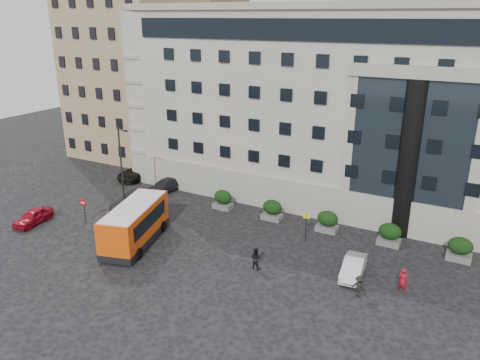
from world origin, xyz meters
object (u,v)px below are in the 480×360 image
object	(u,v)px
hedge_b	(272,210)
red_truck	(171,158)
hedge_a	(223,199)
parked_car_d	(138,172)
parked_car_b	(133,201)
hedge_d	(390,234)
bus_stop_sign	(306,222)
white_taxi	(353,267)
pedestrian_b	(255,258)
hedge_e	(460,249)
parked_car_c	(165,186)
minibus	(135,223)
pedestrian_a	(403,281)
street_lamp	(122,166)
pedestrian_c	(359,286)
parked_car_a	(33,217)
hedge_c	(327,221)
no_entry_sign	(84,206)

from	to	relation	value
hedge_b	red_truck	size ratio (longest dim) A/B	0.36
hedge_a	parked_car_d	size ratio (longest dim) A/B	0.34
hedge_a	parked_car_b	world-z (taller)	hedge_a
hedge_d	bus_stop_sign	size ratio (longest dim) A/B	0.73
parked_car_b	hedge_b	bearing A→B (deg)	24.48
white_taxi	pedestrian_b	world-z (taller)	pedestrian_b
parked_car_b	parked_car_d	distance (m)	8.98
hedge_e	parked_car_b	xyz separation A→B (m)	(-28.30, -4.19, -0.18)
hedge_a	parked_car_b	size ratio (longest dim) A/B	0.40
parked_car_c	pedestrian_b	world-z (taller)	pedestrian_b
red_truck	parked_car_d	size ratio (longest dim) A/B	0.94
hedge_d	parked_car_d	distance (m)	28.75
minibus	white_taxi	distance (m)	17.29
minibus	parked_car_d	bearing A→B (deg)	114.06
hedge_a	hedge_b	bearing A→B (deg)	0.00
hedge_b	pedestrian_a	xyz separation A→B (m)	(12.67, -6.65, -0.04)
street_lamp	parked_car_c	world-z (taller)	street_lamp
hedge_a	parked_car_c	bearing A→B (deg)	172.73
pedestrian_c	pedestrian_a	bearing A→B (deg)	-132.51
street_lamp	pedestrian_a	size ratio (longest dim) A/B	4.48
parked_car_a	hedge_a	bearing A→B (deg)	34.15
hedge_d	parked_car_c	xyz separation A→B (m)	(-23.23, 0.97, -0.27)
hedge_c	parked_car_a	size ratio (longest dim) A/B	0.48
hedge_b	bus_stop_sign	world-z (taller)	bus_stop_sign
no_entry_sign	white_taxi	bearing A→B (deg)	6.67
hedge_e	pedestrian_a	xyz separation A→B (m)	(-2.93, -6.65, -0.04)
parked_car_a	parked_car_d	distance (m)	14.02
hedge_e	no_entry_sign	bearing A→B (deg)	-163.48
street_lamp	hedge_c	bearing A→B (deg)	14.67
hedge_e	minibus	distance (m)	25.21
hedge_a	red_truck	xyz separation A→B (m)	(-11.73, 7.50, 0.38)
hedge_a	bus_stop_sign	xyz separation A→B (m)	(9.50, -2.80, 0.80)
parked_car_a	parked_car_d	world-z (taller)	parked_car_d
hedge_a	parked_car_d	xyz separation A→B (m)	(-13.00, 2.91, -0.18)
parked_car_c	pedestrian_b	size ratio (longest dim) A/B	2.70
hedge_e	no_entry_sign	distance (m)	31.09
hedge_a	hedge_c	world-z (taller)	same
red_truck	minibus	bearing A→B (deg)	-73.53
street_lamp	pedestrian_c	distance (m)	23.98
parked_car_b	parked_car_d	bearing A→B (deg)	134.00
white_taxi	pedestrian_c	bearing A→B (deg)	-72.14
parked_car_a	parked_car_b	bearing A→B (deg)	45.17
hedge_e	red_truck	bearing A→B (deg)	167.01
no_entry_sign	pedestrian_c	world-z (taller)	no_entry_sign
minibus	pedestrian_c	distance (m)	18.03
parked_car_a	white_taxi	xyz separation A→B (m)	(27.40, 5.01, -0.01)
bus_stop_sign	pedestrian_a	world-z (taller)	bus_stop_sign
hedge_c	street_lamp	xyz separation A→B (m)	(-18.34, -4.80, 3.44)
parked_car_d	white_taxi	bearing A→B (deg)	-21.27
no_entry_sign	white_taxi	world-z (taller)	no_entry_sign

